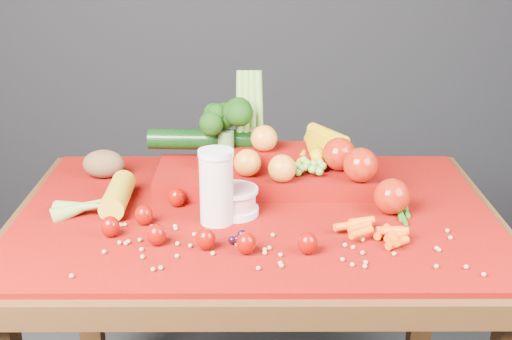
{
  "coord_description": "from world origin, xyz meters",
  "views": [
    {
      "loc": [
        -0.0,
        -1.48,
        1.39
      ],
      "look_at": [
        0.0,
        0.02,
        0.85
      ],
      "focal_mm": 50.0,
      "sensor_mm": 36.0,
      "label": 1
    }
  ],
  "objects_px": {
    "milk_glass": "(216,184)",
    "produce_mound": "(274,163)",
    "table": "(256,253)",
    "yogurt_bowl": "(234,200)"
  },
  "relations": [
    {
      "from": "table",
      "to": "produce_mound",
      "type": "distance_m",
      "value": 0.23
    },
    {
      "from": "milk_glass",
      "to": "yogurt_bowl",
      "type": "distance_m",
      "value": 0.08
    },
    {
      "from": "milk_glass",
      "to": "produce_mound",
      "type": "distance_m",
      "value": 0.26
    },
    {
      "from": "milk_glass",
      "to": "produce_mound",
      "type": "height_order",
      "value": "produce_mound"
    },
    {
      "from": "table",
      "to": "milk_glass",
      "type": "bearing_deg",
      "value": -141.63
    },
    {
      "from": "table",
      "to": "produce_mound",
      "type": "relative_size",
      "value": 1.8
    },
    {
      "from": "produce_mound",
      "to": "milk_glass",
      "type": "bearing_deg",
      "value": -120.07
    },
    {
      "from": "milk_glass",
      "to": "yogurt_bowl",
      "type": "bearing_deg",
      "value": 52.16
    },
    {
      "from": "produce_mound",
      "to": "table",
      "type": "bearing_deg",
      "value": -105.8
    },
    {
      "from": "table",
      "to": "yogurt_bowl",
      "type": "xyz_separation_m",
      "value": [
        -0.05,
        -0.02,
        0.14
      ]
    }
  ]
}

